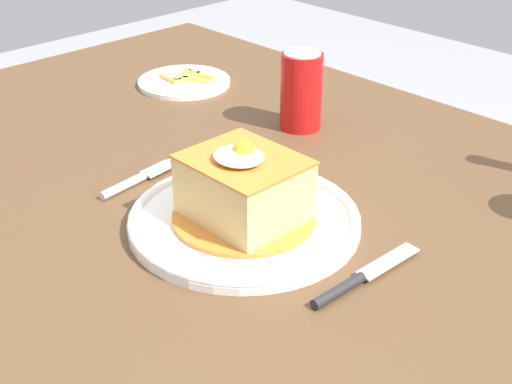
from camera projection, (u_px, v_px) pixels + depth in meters
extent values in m
cube|color=brown|center=(219.00, 208.00, 0.96)|extent=(1.35, 0.99, 0.04)
cylinder|color=brown|center=(191.00, 191.00, 1.77)|extent=(0.07, 0.07, 0.70)
cylinder|color=white|center=(244.00, 222.00, 0.88)|extent=(0.29, 0.29, 0.01)
torus|color=white|center=(244.00, 217.00, 0.88)|extent=(0.29, 0.29, 0.01)
cylinder|color=orange|center=(244.00, 217.00, 0.88)|extent=(0.18, 0.18, 0.01)
cube|color=#DBB770|center=(244.00, 188.00, 0.86)|extent=(0.13, 0.11, 0.07)
cube|color=orange|center=(244.00, 160.00, 0.84)|extent=(0.14, 0.12, 0.00)
ellipsoid|color=white|center=(239.00, 156.00, 0.83)|extent=(0.06, 0.06, 0.01)
sphere|color=yellow|center=(244.00, 151.00, 0.83)|extent=(0.03, 0.03, 0.03)
cylinder|color=silver|center=(123.00, 186.00, 0.96)|extent=(0.02, 0.08, 0.01)
cube|color=silver|center=(158.00, 169.00, 1.00)|extent=(0.03, 0.05, 0.00)
cylinder|color=silver|center=(175.00, 164.00, 1.02)|extent=(0.01, 0.03, 0.00)
cylinder|color=silver|center=(171.00, 163.00, 1.02)|extent=(0.01, 0.03, 0.00)
cylinder|color=silver|center=(167.00, 161.00, 1.02)|extent=(0.01, 0.03, 0.00)
cylinder|color=#262628|center=(339.00, 291.00, 0.76)|extent=(0.01, 0.08, 0.01)
cube|color=silver|center=(388.00, 261.00, 0.80)|extent=(0.02, 0.09, 0.00)
cylinder|color=red|center=(301.00, 91.00, 1.12)|extent=(0.07, 0.07, 0.12)
cylinder|color=silver|center=(302.00, 53.00, 1.09)|extent=(0.06, 0.06, 0.00)
cylinder|color=white|center=(184.00, 82.00, 1.31)|extent=(0.17, 0.17, 0.01)
cube|color=#EAC64C|center=(196.00, 80.00, 1.30)|extent=(0.05, 0.03, 0.01)
cube|color=#EAC64C|center=(180.00, 76.00, 1.32)|extent=(0.04, 0.05, 0.01)
cube|color=#EAC64C|center=(190.00, 77.00, 1.31)|extent=(0.02, 0.06, 0.01)
cube|color=#EAC64C|center=(169.00, 78.00, 1.31)|extent=(0.05, 0.01, 0.01)
cube|color=#EAC64C|center=(201.00, 75.00, 1.32)|extent=(0.07, 0.01, 0.01)
cube|color=#EAC64C|center=(183.00, 77.00, 1.31)|extent=(0.04, 0.06, 0.01)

